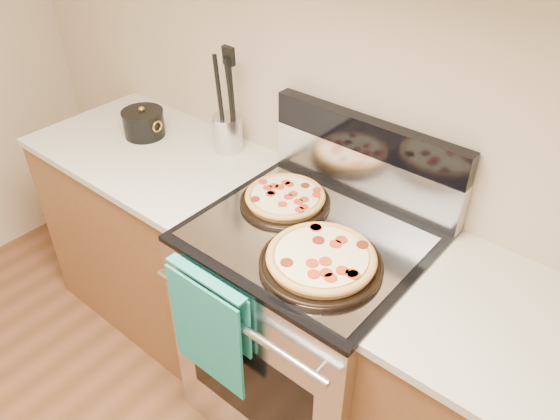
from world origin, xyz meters
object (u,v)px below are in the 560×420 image
Objects in this scene: saucepan at (144,124)px; pepperoni_pizza_back at (285,198)px; range_body at (307,328)px; pepperoni_pizza_front at (321,260)px; utensil_crock at (228,133)px.

pepperoni_pizza_back is at bearing -1.69° from saucepan.
pepperoni_pizza_front reaches higher than range_body.
range_body is at bearing 137.16° from pepperoni_pizza_front.
range_body is 1.12m from saucepan.
utensil_crock reaches higher than pepperoni_pizza_back.
saucepan is at bearing 174.55° from range_body.
saucepan is at bearing 178.31° from pepperoni_pizza_back.
pepperoni_pizza_back is 1.83× the size of saucepan.
range_body is at bearing -22.32° from pepperoni_pizza_back.
pepperoni_pizza_front reaches higher than pepperoni_pizza_back.
pepperoni_pizza_back is 0.82m from saucepan.
pepperoni_pizza_front is at bearing -10.78° from saucepan.
pepperoni_pizza_front is (0.30, -0.19, 0.00)m from pepperoni_pizza_back.
pepperoni_pizza_back is at bearing -20.80° from utensil_crock.
range_body is 0.85m from utensil_crock.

